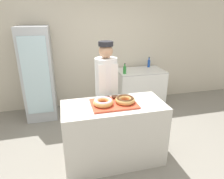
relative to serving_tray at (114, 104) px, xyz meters
name	(u,v)px	position (x,y,z in m)	size (l,w,h in m)	color
ground_plane	(114,159)	(0.00, 0.00, -0.91)	(14.00, 14.00, 0.00)	gray
wall_back	(90,47)	(0.00, 2.13, 0.44)	(8.00, 0.06, 2.70)	beige
display_counter	(114,133)	(0.00, 0.00, -0.46)	(1.40, 0.66, 0.90)	beige
serving_tray	(114,104)	(0.00, 0.00, 0.00)	(0.61, 0.43, 0.02)	#D84C33
donut_light_glaze	(103,102)	(-0.15, -0.02, 0.05)	(0.27, 0.27, 0.08)	tan
donut_chocolate_glaze	(125,100)	(0.15, -0.02, 0.05)	(0.27, 0.27, 0.08)	tan
brownie_back_left	(107,98)	(-0.06, 0.15, 0.03)	(0.08, 0.08, 0.03)	black
brownie_back_right	(115,97)	(0.06, 0.15, 0.03)	(0.08, 0.08, 0.03)	black
baker_person	(106,90)	(0.03, 0.62, -0.03)	(0.36, 0.36, 1.66)	#4C4C51
beverage_fridge	(38,74)	(-1.12, 1.73, 0.01)	(0.58, 0.70, 1.84)	#ADB2B7
chest_freezer	(140,87)	(1.08, 1.73, -0.48)	(1.06, 0.67, 0.85)	white
bottle_green	(125,70)	(0.64, 1.55, 0.02)	(0.07, 0.07, 0.22)	#2D8C38
bottle_blue	(149,63)	(1.37, 1.94, 0.03)	(0.06, 0.06, 0.24)	#1E4CB2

